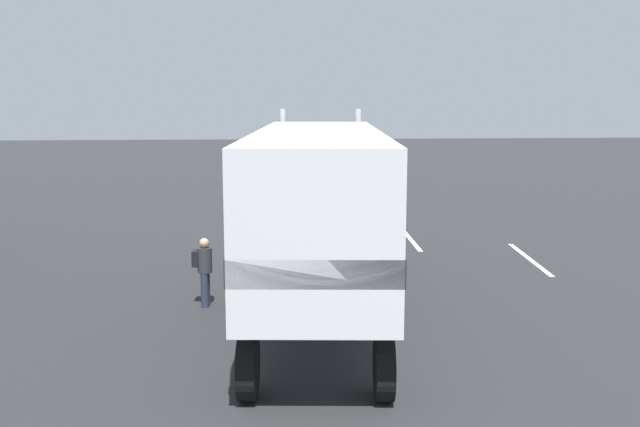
# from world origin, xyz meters

# --- Properties ---
(ground_plane) EXTENTS (120.00, 120.00, 0.00)m
(ground_plane) POSITION_xyz_m (0.00, 0.00, 0.00)
(ground_plane) COLOR #2D2D30
(lane_stripe_near) EXTENTS (4.40, 0.31, 0.01)m
(lane_stripe_near) POSITION_xyz_m (1.70, -3.50, 0.01)
(lane_stripe_near) COLOR silver
(lane_stripe_near) RESTS_ON ground_plane
(lane_stripe_mid) EXTENTS (4.40, 0.47, 0.01)m
(lane_stripe_mid) POSITION_xyz_m (-1.76, -6.48, 0.01)
(lane_stripe_mid) COLOR silver
(lane_stripe_mid) RESTS_ON ground_plane
(semi_truck) EXTENTS (14.32, 3.72, 4.50)m
(semi_truck) POSITION_xyz_m (-6.20, 0.23, 2.52)
(semi_truck) COLOR white
(semi_truck) RESTS_ON ground_plane
(person_bystander) EXTENTS (0.34, 0.47, 1.63)m
(person_bystander) POSITION_xyz_m (-6.07, 2.89, 0.89)
(person_bystander) COLOR #2D3347
(person_bystander) RESTS_ON ground_plane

